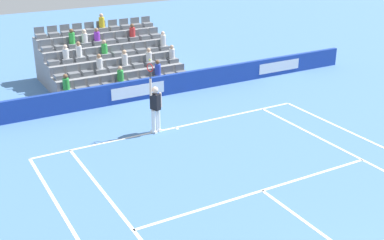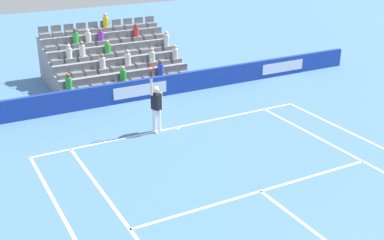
% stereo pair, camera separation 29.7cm
% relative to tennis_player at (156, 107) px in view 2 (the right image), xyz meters
% --- Properties ---
extents(line_baseline, '(10.97, 0.10, 0.01)m').
position_rel_tennis_player_xyz_m(line_baseline, '(-0.83, -0.01, -0.99)').
color(line_baseline, white).
rests_on(line_baseline, ground).
extents(line_service, '(8.23, 0.10, 0.01)m').
position_rel_tennis_player_xyz_m(line_service, '(-0.83, 5.48, -0.99)').
color(line_service, white).
rests_on(line_service, ground).
extents(line_singles_sideline_left, '(0.10, 11.89, 0.01)m').
position_rel_tennis_player_xyz_m(line_singles_sideline_left, '(3.28, 5.94, -0.99)').
color(line_singles_sideline_left, white).
rests_on(line_singles_sideline_left, ground).
extents(line_singles_sideline_right, '(0.10, 11.89, 0.01)m').
position_rel_tennis_player_xyz_m(line_singles_sideline_right, '(-4.95, 5.94, -0.99)').
color(line_singles_sideline_right, white).
rests_on(line_singles_sideline_right, ground).
extents(line_centre_mark, '(0.10, 0.20, 0.01)m').
position_rel_tennis_player_xyz_m(line_centre_mark, '(-0.83, 0.09, -0.99)').
color(line_centre_mark, white).
rests_on(line_centre_mark, ground).
extents(sponsor_barrier, '(23.28, 0.22, 0.92)m').
position_rel_tennis_player_xyz_m(sponsor_barrier, '(-0.83, -3.61, -0.53)').
color(sponsor_barrier, '#193899').
rests_on(sponsor_barrier, ground).
extents(tennis_player, '(0.54, 0.43, 2.85)m').
position_rel_tennis_player_xyz_m(tennis_player, '(0.00, 0.00, 0.00)').
color(tennis_player, white).
rests_on(tennis_player, ground).
extents(stadium_stand, '(6.20, 4.75, 3.00)m').
position_rel_tennis_player_xyz_m(stadium_stand, '(-0.83, -7.17, -0.17)').
color(stadium_stand, gray).
rests_on(stadium_stand, ground).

